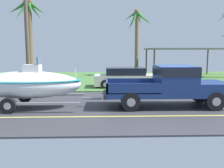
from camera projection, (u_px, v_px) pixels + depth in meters
name	position (u px, v px, depth m)	size (l,w,h in m)	color
ground	(142.00, 83.00, 19.69)	(36.00, 22.00, 0.11)	#38383D
pickup_truck_towing	(174.00, 84.00, 11.14)	(5.68, 2.02, 1.85)	navy
boat_on_trailer	(27.00, 84.00, 10.92)	(5.96, 2.40, 2.25)	gray
parked_sedan_near	(128.00, 78.00, 17.05)	(4.68, 1.93, 1.38)	beige
carport_awning	(184.00, 49.00, 24.33)	(7.17, 4.67, 2.79)	#4C4238
palm_tree_mid	(138.00, 28.00, 24.34)	(2.88, 3.00, 6.62)	brown
palm_tree_far_left	(29.00, 21.00, 20.94)	(3.23, 3.04, 6.99)	brown
utility_pole	(27.00, 29.00, 15.48)	(0.24, 1.80, 7.42)	brown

